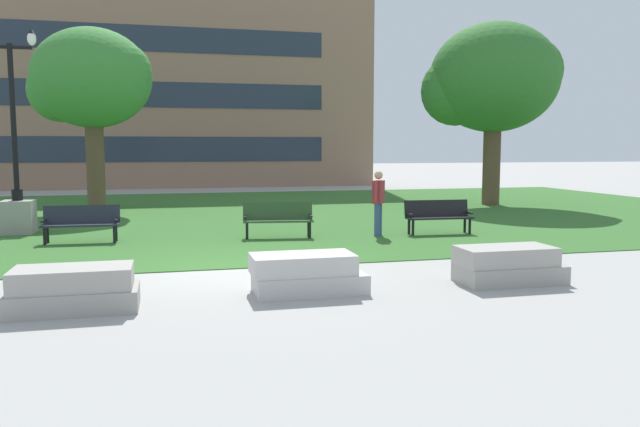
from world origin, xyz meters
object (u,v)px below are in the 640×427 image
object	(u,v)px
concrete_block_left	(306,274)
person_bystander_near_lawn	(378,199)
park_bench_far_left	(81,221)
concrete_block_center	(74,290)
park_bench_near_left	(438,215)
lamp_post_left	(17,193)
park_bench_near_right	(278,217)
concrete_block_right	(508,265)

from	to	relation	value
concrete_block_left	person_bystander_near_lawn	world-z (taller)	person_bystander_near_lawn
park_bench_far_left	concrete_block_left	bearing A→B (deg)	-56.61
concrete_block_center	park_bench_near_left	size ratio (longest dim) A/B	0.99
concrete_block_center	person_bystander_near_lawn	bearing A→B (deg)	41.83
park_bench_far_left	lamp_post_left	distance (m)	2.83
park_bench_near_right	lamp_post_left	world-z (taller)	lamp_post_left
person_bystander_near_lawn	park_bench_far_left	bearing A→B (deg)	174.94
concrete_block_left	park_bench_far_left	distance (m)	7.68
park_bench_near_left	park_bench_far_left	size ratio (longest dim) A/B	1.00
concrete_block_center	park_bench_far_left	distance (m)	6.72
park_bench_near_left	concrete_block_right	bearing A→B (deg)	-103.03
concrete_block_left	lamp_post_left	size ratio (longest dim) A/B	0.34
park_bench_near_right	person_bystander_near_lawn	xyz separation A→B (m)	(2.61, -0.34, 0.44)
park_bench_near_left	park_bench_far_left	bearing A→B (deg)	175.86
concrete_block_right	park_bench_near_right	xyz separation A→B (m)	(-2.96, 6.21, 0.23)
lamp_post_left	person_bystander_near_lawn	size ratio (longest dim) A/B	3.18
park_bench_near_right	person_bystander_near_lawn	world-z (taller)	person_bystander_near_lawn
park_bench_near_left	person_bystander_near_lawn	distance (m)	1.76
concrete_block_center	concrete_block_left	bearing A→B (deg)	4.42
park_bench_near_left	park_bench_near_right	xyz separation A→B (m)	(-4.32, 0.35, 0.00)
park_bench_near_right	person_bystander_near_lawn	distance (m)	2.67
park_bench_far_left	concrete_block_center	bearing A→B (deg)	-83.88
concrete_block_right	person_bystander_near_lawn	size ratio (longest dim) A/B	1.07
concrete_block_center	park_bench_near_left	xyz separation A→B (m)	(8.43, 6.02, 0.23)
concrete_block_left	concrete_block_right	distance (m)	3.57
park_bench_near_left	person_bystander_near_lawn	world-z (taller)	person_bystander_near_lawn
lamp_post_left	person_bystander_near_lawn	world-z (taller)	lamp_post_left
park_bench_far_left	person_bystander_near_lawn	world-z (taller)	person_bystander_near_lawn
concrete_block_right	park_bench_near_right	distance (m)	6.88
park_bench_near_right	person_bystander_near_lawn	size ratio (longest dim) A/B	1.08
concrete_block_right	park_bench_near_left	bearing A→B (deg)	76.97
park_bench_far_left	park_bench_near_left	bearing A→B (deg)	-4.14
concrete_block_right	park_bench_near_right	bearing A→B (deg)	115.51
park_bench_near_left	lamp_post_left	world-z (taller)	lamp_post_left
park_bench_near_right	lamp_post_left	bearing A→B (deg)	160.47
park_bench_near_right	concrete_block_center	bearing A→B (deg)	-122.89
park_bench_near_left	concrete_block_left	bearing A→B (deg)	-130.59
person_bystander_near_lawn	concrete_block_left	bearing A→B (deg)	-119.24
concrete_block_right	lamp_post_left	bearing A→B (deg)	138.37
park_bench_near_left	park_bench_near_right	distance (m)	4.33
concrete_block_center	lamp_post_left	bearing A→B (deg)	106.41
concrete_block_right	person_bystander_near_lawn	bearing A→B (deg)	93.41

